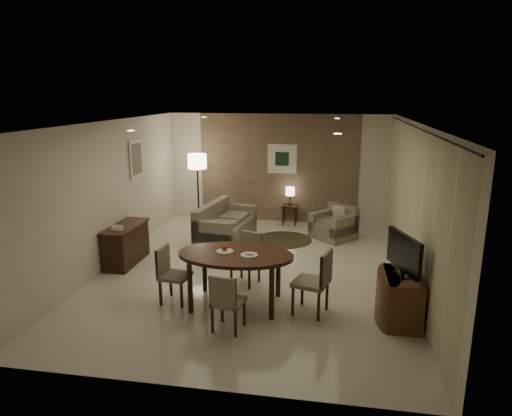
% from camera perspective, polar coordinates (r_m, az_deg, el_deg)
% --- Properties ---
extents(room_shell, '(5.50, 7.00, 2.70)m').
position_cam_1_polar(room_shell, '(8.46, 0.23, 1.64)').
color(room_shell, beige).
rests_on(room_shell, ground).
extents(taupe_accent, '(3.96, 0.03, 2.70)m').
position_cam_1_polar(taupe_accent, '(11.46, 2.79, 4.95)').
color(taupe_accent, '#7A634C').
rests_on(taupe_accent, wall_back).
extents(curtain_wall, '(0.08, 6.70, 2.58)m').
position_cam_1_polar(curtain_wall, '(8.08, 18.84, 0.04)').
color(curtain_wall, beige).
rests_on(curtain_wall, wall_right).
extents(curtain_rod, '(0.03, 6.80, 0.03)m').
position_cam_1_polar(curtain_rod, '(7.88, 19.61, 9.39)').
color(curtain_rod, black).
rests_on(curtain_rod, wall_right).
extents(art_back_frame, '(0.72, 0.03, 0.72)m').
position_cam_1_polar(art_back_frame, '(11.39, 3.29, 6.16)').
color(art_back_frame, silver).
rests_on(art_back_frame, wall_back).
extents(art_back_canvas, '(0.34, 0.01, 0.34)m').
position_cam_1_polar(art_back_canvas, '(11.37, 3.28, 6.15)').
color(art_back_canvas, black).
rests_on(art_back_canvas, wall_back).
extents(art_left_frame, '(0.03, 0.60, 0.80)m').
position_cam_1_polar(art_left_frame, '(9.92, -14.74, 5.98)').
color(art_left_frame, silver).
rests_on(art_left_frame, wall_left).
extents(art_left_canvas, '(0.01, 0.46, 0.64)m').
position_cam_1_polar(art_left_canvas, '(9.92, -14.66, 5.98)').
color(art_left_canvas, gray).
rests_on(art_left_canvas, wall_left).
extents(downlight_nl, '(0.10, 0.10, 0.01)m').
position_cam_1_polar(downlight_nl, '(6.58, -15.35, 9.29)').
color(downlight_nl, white).
rests_on(downlight_nl, ceiling).
extents(downlight_nr, '(0.10, 0.10, 0.01)m').
position_cam_1_polar(downlight_nr, '(5.97, 10.18, 9.12)').
color(downlight_nr, white).
rests_on(downlight_nr, ceiling).
extents(downlight_fl, '(0.10, 0.10, 0.01)m').
position_cam_1_polar(downlight_fl, '(9.95, -6.53, 11.20)').
color(downlight_fl, white).
rests_on(downlight_fl, ceiling).
extents(downlight_fr, '(0.10, 0.10, 0.01)m').
position_cam_1_polar(downlight_fr, '(9.56, 10.13, 10.96)').
color(downlight_fr, white).
rests_on(downlight_fr, ceiling).
extents(console_desk, '(0.48, 1.20, 0.75)m').
position_cam_1_polar(console_desk, '(9.10, -15.92, -4.39)').
color(console_desk, '#3F1E14').
rests_on(console_desk, floor).
extents(telephone, '(0.20, 0.14, 0.09)m').
position_cam_1_polar(telephone, '(8.72, -16.94, -2.35)').
color(telephone, white).
rests_on(telephone, console_desk).
extents(tv_cabinet, '(0.48, 0.90, 0.70)m').
position_cam_1_polar(tv_cabinet, '(6.94, 17.74, -10.69)').
color(tv_cabinet, brown).
rests_on(tv_cabinet, floor).
extents(flat_tv, '(0.36, 0.85, 0.60)m').
position_cam_1_polar(flat_tv, '(6.69, 18.00, -5.46)').
color(flat_tv, black).
rests_on(flat_tv, tv_cabinet).
extents(dining_table, '(1.77, 1.11, 0.83)m').
position_cam_1_polar(dining_table, '(7.09, -2.53, -8.86)').
color(dining_table, '#3F1E14').
rests_on(dining_table, floor).
extents(chair_near, '(0.47, 0.47, 0.84)m').
position_cam_1_polar(chair_near, '(6.39, -3.47, -11.54)').
color(chair_near, gray).
rests_on(chair_near, floor).
extents(chair_far, '(0.53, 0.53, 0.87)m').
position_cam_1_polar(chair_far, '(7.82, -1.35, -6.42)').
color(chair_far, gray).
rests_on(chair_far, floor).
extents(chair_left, '(0.47, 0.47, 0.88)m').
position_cam_1_polar(chair_left, '(7.26, -10.05, -8.28)').
color(chair_left, gray).
rests_on(chair_left, floor).
extents(chair_right, '(0.59, 0.59, 0.99)m').
position_cam_1_polar(chair_right, '(6.84, 6.84, -9.11)').
color(chair_right, gray).
rests_on(chair_right, floor).
extents(plate_a, '(0.26, 0.26, 0.02)m').
position_cam_1_polar(plate_a, '(7.02, -3.93, -5.42)').
color(plate_a, white).
rests_on(plate_a, dining_table).
extents(plate_b, '(0.26, 0.26, 0.02)m').
position_cam_1_polar(plate_b, '(6.85, -0.85, -5.90)').
color(plate_b, white).
rests_on(plate_b, dining_table).
extents(fruit_apple, '(0.09, 0.09, 0.09)m').
position_cam_1_polar(fruit_apple, '(7.00, -3.93, -5.01)').
color(fruit_apple, '#A52112').
rests_on(fruit_apple, plate_a).
extents(napkin, '(0.12, 0.08, 0.03)m').
position_cam_1_polar(napkin, '(6.84, -0.85, -5.72)').
color(napkin, white).
rests_on(napkin, plate_b).
extents(round_rug, '(1.25, 1.25, 0.01)m').
position_cam_1_polar(round_rug, '(10.23, 3.50, -3.96)').
color(round_rug, '#3A3320').
rests_on(round_rug, floor).
extents(sofa, '(1.84, 1.12, 0.81)m').
position_cam_1_polar(sofa, '(10.12, -3.77, -1.79)').
color(sofa, gray).
rests_on(sofa, floor).
extents(armchair, '(1.14, 1.13, 0.73)m').
position_cam_1_polar(armchair, '(10.36, 9.66, -1.81)').
color(armchair, gray).
rests_on(armchair, floor).
extents(side_table, '(0.38, 0.38, 0.49)m').
position_cam_1_polar(side_table, '(11.40, 4.24, -0.81)').
color(side_table, black).
rests_on(side_table, floor).
extents(table_lamp, '(0.22, 0.22, 0.50)m').
position_cam_1_polar(table_lamp, '(11.28, 4.28, 1.61)').
color(table_lamp, '#FFEAC1').
rests_on(table_lamp, side_table).
extents(floor_lamp, '(0.45, 0.45, 1.77)m').
position_cam_1_polar(floor_lamp, '(11.18, -7.25, 2.19)').
color(floor_lamp, '#FFE5B7').
rests_on(floor_lamp, floor).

